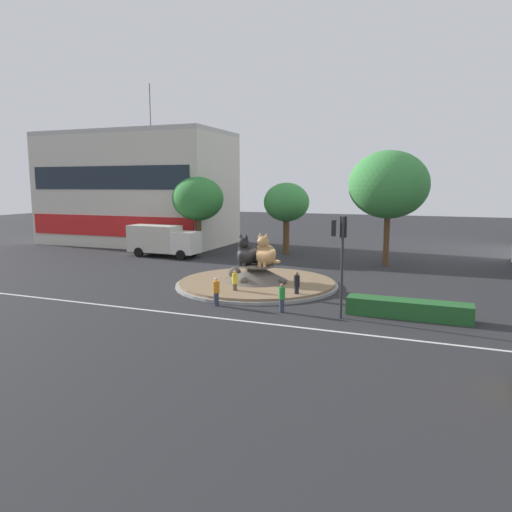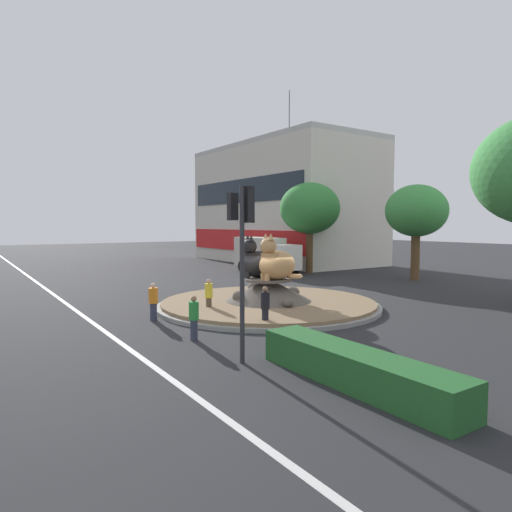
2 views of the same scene
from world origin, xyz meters
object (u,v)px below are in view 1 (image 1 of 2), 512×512
Objects in this scene: shophouse_block at (137,189)px; third_tree_left at (286,203)px; second_tree_near_tower at (389,185)px; pedestrian_orange_shirt at (216,291)px; traffic_light_mast at (341,244)px; pedestrian_black_shirt at (297,285)px; pedestrian_green_shirt at (282,297)px; pedestrian_yellow_shirt at (235,282)px; delivery_box_truck at (163,240)px; broadleaf_tree_behind_island at (198,199)px; cat_statue_black at (247,253)px; cat_statue_calico at (266,253)px.

third_tree_left is at bearing -6.80° from shophouse_block.
second_tree_near_tower is 19.56m from pedestrian_orange_shirt.
traffic_light_mast is 17.35m from second_tree_near_tower.
pedestrian_black_shirt is (6.47, -17.67, -4.09)m from third_tree_left.
third_tree_left is at bearing 160.26° from second_tree_near_tower.
pedestrian_green_shirt is at bearing 87.10° from traffic_light_mast.
delivery_box_truck is (-12.77, 11.95, 0.76)m from pedestrian_yellow_shirt.
pedestrian_orange_shirt is (10.61, -17.49, -4.48)m from broadleaf_tree_behind_island.
traffic_light_mast reaches higher than cat_statue_black.
shophouse_block is 2.84× the size of broadleaf_tree_behind_island.
pedestrian_yellow_shirt is at bearing -42.21° from delivery_box_truck.
shophouse_block is 29.75m from pedestrian_yellow_shirt.
cat_statue_calico is 16.20m from delivery_box_truck.
shophouse_block is at bearing 110.90° from pedestrian_black_shirt.
cat_statue_calico is 28.12m from shophouse_block.
third_tree_left is (7.86, 3.30, -0.35)m from broadleaf_tree_behind_island.
traffic_light_mast is 0.69× the size of broadleaf_tree_behind_island.
broadleaf_tree_behind_island reaches higher than delivery_box_truck.
pedestrian_black_shirt is at bearing 49.13° from cat_statue_calico.
cat_statue_black is at bearing -123.12° from second_tree_near_tower.
cat_statue_black is 0.23× the size of second_tree_near_tower.
delivery_box_truck is at bearing 48.39° from traffic_light_mast.
second_tree_near_tower is 10.66m from third_tree_left.
traffic_light_mast is 22.82m from third_tree_left.
broadleaf_tree_behind_island is 4.74× the size of pedestrian_green_shirt.
delivery_box_truck is at bearing -44.71° from shophouse_block.
pedestrian_green_shirt is 3.85m from pedestrian_orange_shirt.
delivery_box_truck reaches higher than pedestrian_orange_shirt.
second_tree_near_tower is (7.64, 11.71, 4.49)m from cat_statue_black.
pedestrian_green_shirt is at bearing -50.40° from broadleaf_tree_behind_island.
cat_statue_calico reaches higher than pedestrian_orange_shirt.
pedestrian_orange_shirt reaches higher than pedestrian_green_shirt.
second_tree_near_tower reaches higher than broadleaf_tree_behind_island.
pedestrian_black_shirt is at bearing -69.88° from third_tree_left.
pedestrian_orange_shirt is 2.63m from pedestrian_yellow_shirt.
traffic_light_mast is at bearing -39.53° from shophouse_block.
cat_statue_calico is 13.86m from second_tree_near_tower.
pedestrian_yellow_shirt is (10.56, -14.86, -4.48)m from broadleaf_tree_behind_island.
pedestrian_yellow_shirt is 0.23× the size of delivery_box_truck.
traffic_light_mast is at bearing 61.44° from cat_statue_black.
second_tree_near_tower is 20.78m from delivery_box_truck.
broadleaf_tree_behind_island is at bearing 39.87° from traffic_light_mast.
traffic_light_mast is (6.13, -5.63, 1.54)m from cat_statue_calico.
third_tree_left is 22.20m from pedestrian_green_shirt.
third_tree_left reaches higher than pedestrian_black_shirt.
broadleaf_tree_behind_island is 4.66× the size of pedestrian_orange_shirt.
broadleaf_tree_behind_island is 1.08× the size of delivery_box_truck.
pedestrian_yellow_shirt is at bearing 64.88° from traffic_light_mast.
second_tree_near_tower reaches higher than traffic_light_mast.
broadleaf_tree_behind_island is 4.71× the size of pedestrian_yellow_shirt.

